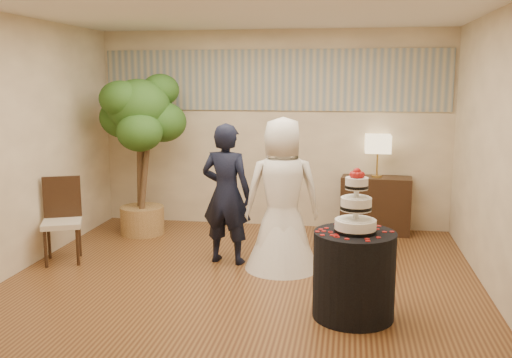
% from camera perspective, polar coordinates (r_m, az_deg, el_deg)
% --- Properties ---
extents(floor, '(5.00, 5.00, 0.00)m').
position_cam_1_polar(floor, '(6.07, -1.57, -10.43)').
color(floor, brown).
rests_on(floor, ground).
extents(ceiling, '(5.00, 5.00, 0.00)m').
position_cam_1_polar(ceiling, '(5.73, -1.71, 16.81)').
color(ceiling, white).
rests_on(ceiling, wall_back).
extents(wall_back, '(5.00, 0.06, 2.80)m').
position_cam_1_polar(wall_back, '(8.19, 1.70, 4.95)').
color(wall_back, beige).
rests_on(wall_back, ground).
extents(wall_front, '(5.00, 0.06, 2.80)m').
position_cam_1_polar(wall_front, '(3.35, -9.80, -2.56)').
color(wall_front, beige).
rests_on(wall_front, ground).
extents(wall_left, '(0.06, 5.00, 2.80)m').
position_cam_1_polar(wall_left, '(6.68, -23.23, 3.00)').
color(wall_left, beige).
rests_on(wall_left, ground).
extents(wall_right, '(0.06, 5.00, 2.80)m').
position_cam_1_polar(wall_right, '(5.81, 23.38, 2.06)').
color(wall_right, beige).
rests_on(wall_right, ground).
extents(mural_border, '(4.90, 0.02, 0.85)m').
position_cam_1_polar(mural_border, '(8.14, 1.71, 9.86)').
color(mural_border, '#989B8F').
rests_on(mural_border, wall_back).
extents(groom, '(0.65, 0.48, 1.63)m').
position_cam_1_polar(groom, '(6.56, -2.98, -1.50)').
color(groom, black).
rests_on(groom, floor).
extents(bride, '(0.99, 0.99, 1.72)m').
position_cam_1_polar(bride, '(6.34, 2.66, -1.50)').
color(bride, white).
rests_on(bride, floor).
extents(cake_table, '(0.89, 0.89, 0.79)m').
position_cam_1_polar(cake_table, '(5.23, 9.76, -9.42)').
color(cake_table, black).
rests_on(cake_table, floor).
extents(wedding_cake, '(0.37, 0.37, 0.57)m').
position_cam_1_polar(wedding_cake, '(5.05, 9.99, -2.11)').
color(wedding_cake, white).
rests_on(wedding_cake, cake_table).
extents(console, '(0.97, 0.49, 0.79)m').
position_cam_1_polar(console, '(8.08, 11.88, -2.55)').
color(console, black).
rests_on(console, floor).
extents(table_lamp, '(0.34, 0.34, 0.58)m').
position_cam_1_polar(table_lamp, '(7.96, 12.05, 2.26)').
color(table_lamp, '#CAB485').
rests_on(table_lamp, console).
extents(ficus_tree, '(1.26, 1.26, 2.24)m').
position_cam_1_polar(ficus_tree, '(7.88, -11.52, 2.49)').
color(ficus_tree, '#2B551A').
rests_on(ficus_tree, floor).
extents(side_chair, '(0.60, 0.61, 0.99)m').
position_cam_1_polar(side_chair, '(7.00, -18.86, -3.99)').
color(side_chair, black).
rests_on(side_chair, floor).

